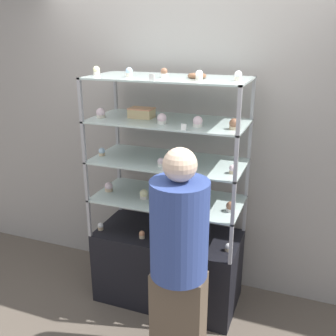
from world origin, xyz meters
name	(u,v)px	position (x,y,z in m)	size (l,w,h in m)	color
ground_plane	(168,297)	(0.00, 0.00, 0.00)	(20.00, 20.00, 0.00)	brown
back_wall	(186,140)	(0.00, 0.42, 1.30)	(8.00, 0.05, 2.60)	gray
display_base	(168,266)	(0.00, 0.00, 0.31)	(1.16, 0.55, 0.62)	black
display_riser_lower	(168,200)	(0.00, 0.00, 0.92)	(1.16, 0.55, 0.31)	#99999E
display_riser_middle	(168,163)	(0.00, 0.00, 1.23)	(1.16, 0.55, 0.31)	#99999E
display_riser_upper	(168,123)	(0.00, 0.00, 1.54)	(1.16, 0.55, 0.31)	#99999E
display_riser_top	(168,80)	(0.00, 0.00, 1.85)	(1.16, 0.55, 0.31)	#99999E
layer_cake_centerpiece	(169,223)	(-0.01, 0.06, 0.67)	(0.18, 0.18, 0.10)	#C66660
sheet_cake_frosted	(142,113)	(-0.22, 0.01, 1.60)	(0.18, 0.13, 0.07)	#DBBC84
cupcake_0	(101,226)	(-0.54, -0.15, 0.65)	(0.05, 0.05, 0.06)	#CCB28C
cupcake_1	(142,234)	(-0.17, -0.15, 0.65)	(0.05, 0.05, 0.06)	#CCB28C
cupcake_2	(183,239)	(0.16, -0.11, 0.65)	(0.05, 0.05, 0.06)	#CCB28C
cupcake_3	(228,247)	(0.52, -0.10, 0.65)	(0.05, 0.05, 0.06)	#CCB28C
price_tag_0	(195,254)	(0.31, -0.26, 0.64)	(0.04, 0.00, 0.04)	white
cupcake_4	(109,187)	(-0.50, -0.04, 0.97)	(0.07, 0.07, 0.08)	#CCB28C
cupcake_5	(144,194)	(-0.17, -0.08, 0.97)	(0.07, 0.07, 0.08)	beige
cupcake_6	(181,204)	(0.16, -0.15, 0.97)	(0.07, 0.07, 0.08)	beige
cupcake_7	(231,207)	(0.51, -0.07, 0.97)	(0.07, 0.07, 0.08)	white
price_tag_1	(165,210)	(0.08, -0.26, 0.96)	(0.04, 0.00, 0.04)	white
cupcake_8	(102,152)	(-0.53, -0.07, 1.28)	(0.05, 0.05, 0.06)	#CCB28C
cupcake_9	(161,162)	(0.00, -0.14, 1.28)	(0.05, 0.05, 0.06)	white
cupcake_10	(233,169)	(0.52, -0.11, 1.28)	(0.05, 0.05, 0.06)	#CCB28C
price_tag_2	(164,169)	(0.07, -0.26, 1.27)	(0.04, 0.00, 0.04)	white
cupcake_11	(101,113)	(-0.51, -0.10, 1.59)	(0.07, 0.07, 0.07)	beige
cupcake_12	(162,119)	(0.00, -0.12, 1.59)	(0.07, 0.07, 0.07)	white
cupcake_13	(198,122)	(0.27, -0.13, 1.59)	(0.07, 0.07, 0.07)	white
cupcake_14	(234,124)	(0.51, -0.11, 1.59)	(0.07, 0.07, 0.07)	#CCB28C
price_tag_3	(184,127)	(0.21, -0.26, 1.58)	(0.04, 0.00, 0.04)	white
cupcake_15	(96,71)	(-0.53, -0.08, 1.90)	(0.05, 0.05, 0.07)	beige
cupcake_16	(129,72)	(-0.26, -0.10, 1.90)	(0.05, 0.05, 0.07)	beige
cupcake_17	(164,73)	(-0.01, -0.04, 1.90)	(0.05, 0.05, 0.07)	white
cupcake_18	(199,75)	(0.26, -0.11, 1.90)	(0.05, 0.05, 0.07)	beige
cupcake_19	(238,76)	(0.51, -0.06, 1.90)	(0.05, 0.05, 0.07)	beige
price_tag_4	(152,77)	(-0.02, -0.26, 1.89)	(0.04, 0.00, 0.04)	white
donut_glazed	(197,76)	(0.21, 0.00, 1.89)	(0.13, 0.13, 0.03)	brown
customer_figure	(179,259)	(0.32, -0.64, 0.83)	(0.36, 0.36, 1.55)	brown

